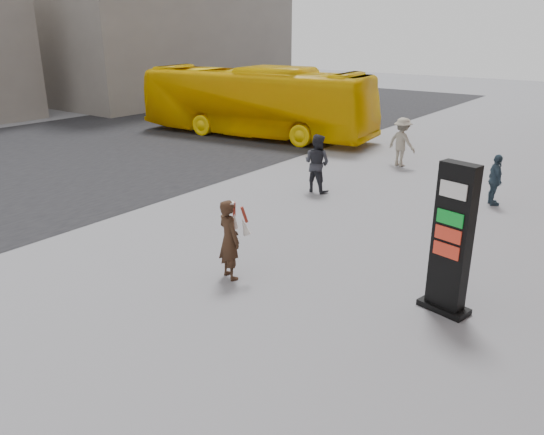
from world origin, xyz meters
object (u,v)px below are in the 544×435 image
Objects in this scene: woman at (230,238)px; pedestrian_c at (495,180)px; pedestrian_b at (402,142)px; pedestrian_a at (317,163)px; bus at (255,102)px; info_pylon at (452,240)px.

woman is 8.80m from pedestrian_c.
woman is 0.94× the size of pedestrian_b.
woman is at bearing 108.18° from pedestrian_a.
bus is at bearing 38.46° from pedestrian_c.
info_pylon reaches higher than pedestrian_b.
pedestrian_b is 1.20× the size of pedestrian_c.
bus is at bearing 6.43° from pedestrian_b.
info_pylon is 10.99m from pedestrian_b.
pedestrian_b reaches higher than woman.
pedestrian_a reaches higher than pedestrian_b.
info_pylon reaches higher than woman.
pedestrian_a is (-1.91, 6.30, 0.05)m from woman.
pedestrian_a is at bearing 152.53° from info_pylon.
bus is at bearing -38.03° from pedestrian_a.
pedestrian_a is (7.31, -5.99, -0.70)m from bus.
pedestrian_b is (-1.16, 11.01, 0.03)m from woman.
bus reaches higher than info_pylon.
woman is 15.39m from bus.
pedestrian_c is (-1.08, 6.93, -0.64)m from info_pylon.
info_pylon reaches higher than pedestrian_a.
bus reaches higher than pedestrian_a.
pedestrian_a is 1.22× the size of pedestrian_c.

